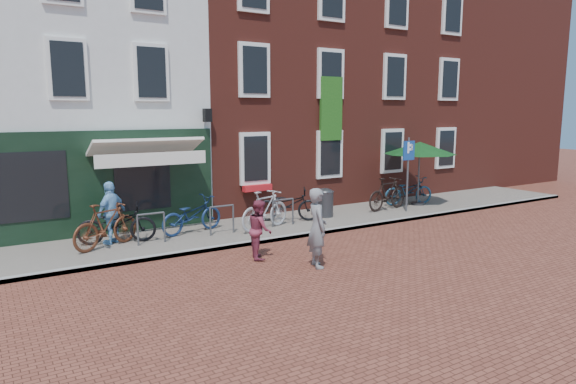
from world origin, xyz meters
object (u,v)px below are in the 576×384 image
parking_sign (408,162)px  bicycle_1 (106,225)px  bicycle_0 (117,224)px  cafe_person (111,212)px  bicycle_5 (387,194)px  boy (260,229)px  litter_bin (325,201)px  bicycle_4 (288,205)px  bicycle_6 (408,191)px  bicycle_2 (192,215)px  bicycle_3 (265,210)px  parasol (420,146)px  woman (317,228)px

parking_sign → bicycle_1: bearing=176.7°
bicycle_1 → bicycle_0: bearing=-74.6°
cafe_person → bicycle_5: size_ratio=0.86×
boy → bicycle_5: bearing=-48.7°
litter_bin → bicycle_4: bicycle_4 is taller
bicycle_5 → bicycle_6: bicycle_5 is taller
cafe_person → bicycle_2: (2.20, -0.00, -0.30)m
bicycle_3 → bicycle_5: size_ratio=1.00×
bicycle_4 → bicycle_5: size_ratio=1.03×
parking_sign → bicycle_6: size_ratio=1.29×
boy → bicycle_3: bearing=-12.0°
cafe_person → bicycle_0: (0.11, -0.07, -0.30)m
parasol → boy: 8.69m
bicycle_4 → bicycle_6: size_ratio=1.00×
boy → bicycle_3: (1.38, 2.21, -0.04)m
litter_bin → cafe_person: size_ratio=0.61×
woman → bicycle_5: (5.67, 3.82, -0.24)m
bicycle_4 → bicycle_6: bearing=-59.8°
boy → bicycle_1: boy is taller
bicycle_6 → cafe_person: bearing=102.4°
bicycle_0 → bicycle_5: bearing=-78.0°
woman → bicycle_0: size_ratio=0.92×
bicycle_4 → bicycle_6: same height
boy → cafe_person: 4.05m
woman → bicycle_4: 4.51m
litter_bin → bicycle_2: 4.53m
parasol → woman: 8.46m
boy → bicycle_1: (-3.02, 2.56, -0.04)m
litter_bin → bicycle_3: (-2.55, -0.54, 0.06)m
litter_bin → bicycle_5: size_ratio=0.52×
parasol → bicycle_3: 6.94m
bicycle_3 → bicycle_5: same height
parking_sign → bicycle_4: 4.53m
parking_sign → bicycle_1: parking_sign is taller
bicycle_1 → parking_sign: bearing=-118.7°
boy → bicycle_2: (-0.60, 2.91, -0.10)m
boy → bicycle_4: size_ratio=0.72×
woman → boy: woman is taller
bicycle_0 → boy: bearing=-122.7°
cafe_person → bicycle_0: size_ratio=0.83×
bicycle_0 → bicycle_6: (10.49, 0.04, 0.00)m
parasol → bicycle_1: 11.25m
parasol → bicycle_6: 1.70m
bicycle_1 → bicycle_2: (2.42, 0.35, -0.06)m
parasol → bicycle_2: size_ratio=1.32×
cafe_person → bicycle_6: 10.60m
bicycle_3 → bicycle_1: bearing=67.4°
bicycle_1 → woman: bearing=-160.7°
woman → bicycle_6: woman is taller
woman → cafe_person: (-3.58, 4.21, 0.01)m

